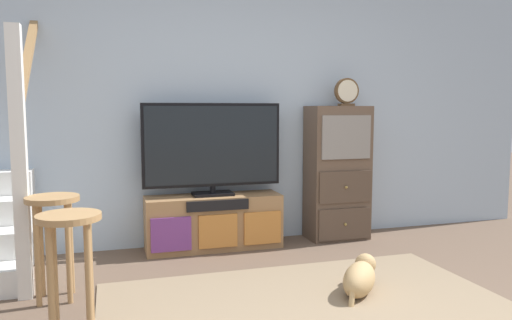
{
  "coord_description": "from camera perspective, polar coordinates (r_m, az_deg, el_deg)",
  "views": [
    {
      "loc": [
        -1.19,
        -2.08,
        1.26
      ],
      "look_at": [
        -0.05,
        1.71,
        0.85
      ],
      "focal_mm": 34.4,
      "sensor_mm": 36.0,
      "label": 1
    }
  ],
  "objects": [
    {
      "name": "back_wall",
      "position": [
        4.7,
        -2.13,
        7.04
      ],
      "size": [
        6.4,
        0.12,
        2.7
      ],
      "primitive_type": "cube",
      "color": "#A8BCD1",
      "rests_on": "ground_plane"
    },
    {
      "name": "desk_clock",
      "position": [
        4.8,
        10.49,
        7.77
      ],
      "size": [
        0.24,
        0.08,
        0.26
      ],
      "color": "#4C3823",
      "rests_on": "side_cabinet"
    },
    {
      "name": "side_cabinet",
      "position": [
        4.82,
        9.45,
        -1.49
      ],
      "size": [
        0.58,
        0.38,
        1.29
      ],
      "color": "brown",
      "rests_on": "ground_plane"
    },
    {
      "name": "area_rug",
      "position": [
        3.19,
        6.87,
        -17.25
      ],
      "size": [
        2.6,
        1.8,
        0.01
      ],
      "primitive_type": "cube",
      "color": "#847056",
      "rests_on": "ground_plane"
    },
    {
      "name": "dog",
      "position": [
        3.52,
        12.01,
        -13.17
      ],
      "size": [
        0.44,
        0.47,
        0.23
      ],
      "color": "tan",
      "rests_on": "ground_plane"
    },
    {
      "name": "media_console",
      "position": [
        4.48,
        -4.94,
        -7.2
      ],
      "size": [
        1.22,
        0.38,
        0.48
      ],
      "color": "#997047",
      "rests_on": "ground_plane"
    },
    {
      "name": "television",
      "position": [
        4.4,
        -5.08,
        1.55
      ],
      "size": [
        1.25,
        0.22,
        0.83
      ],
      "color": "black",
      "rests_on": "media_console"
    },
    {
      "name": "bar_stool_near",
      "position": [
        2.86,
        -20.83,
        -9.38
      ],
      "size": [
        0.34,
        0.34,
        0.7
      ],
      "color": "#A37A4C",
      "rests_on": "ground_plane"
    },
    {
      "name": "bar_stool_far",
      "position": [
        3.5,
        -22.5,
        -6.76
      ],
      "size": [
        0.34,
        0.34,
        0.7
      ],
      "color": "#A37A4C",
      "rests_on": "ground_plane"
    }
  ]
}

